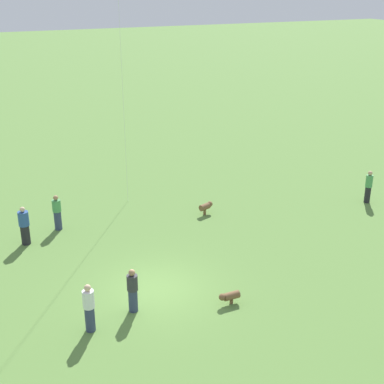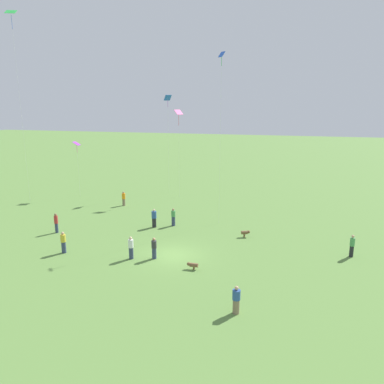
# 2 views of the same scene
# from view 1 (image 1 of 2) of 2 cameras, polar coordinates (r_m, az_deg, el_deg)

# --- Properties ---
(ground_plane) EXTENTS (240.00, 240.00, 0.00)m
(ground_plane) POSITION_cam_1_polar(r_m,az_deg,el_deg) (21.52, -3.89, -10.32)
(ground_plane) COLOR #5B843D
(person_1) EXTENTS (0.59, 0.59, 1.78)m
(person_1) POSITION_cam_1_polar(r_m,az_deg,el_deg) (26.74, -14.19, -2.16)
(person_1) COLOR #333D5B
(person_1) RESTS_ON ground_plane
(person_3) EXTENTS (0.57, 0.57, 1.73)m
(person_3) POSITION_cam_1_polar(r_m,az_deg,el_deg) (19.89, -6.35, -10.42)
(person_3) COLOR #333D5B
(person_3) RESTS_ON ground_plane
(person_4) EXTENTS (0.48, 0.48, 1.82)m
(person_4) POSITION_cam_1_polar(r_m,az_deg,el_deg) (30.61, 18.31, 0.53)
(person_4) COLOR #232328
(person_4) RESTS_ON ground_plane
(person_6) EXTENTS (0.54, 0.54, 1.85)m
(person_6) POSITION_cam_1_polar(r_m,az_deg,el_deg) (25.67, -17.45, -3.47)
(person_6) COLOR #232328
(person_6) RESTS_ON ground_plane
(person_8) EXTENTS (0.55, 0.55, 1.83)m
(person_8) POSITION_cam_1_polar(r_m,az_deg,el_deg) (19.08, -10.92, -12.06)
(person_8) COLOR #333D5B
(person_8) RESTS_ON ground_plane
(dog_0) EXTENTS (0.52, 0.82, 0.63)m
(dog_0) POSITION_cam_1_polar(r_m,az_deg,el_deg) (27.79, 1.51, -1.55)
(dog_0) COLOR brown
(dog_0) RESTS_ON ground_plane
(dog_1) EXTENTS (0.30, 0.84, 0.51)m
(dog_1) POSITION_cam_1_polar(r_m,az_deg,el_deg) (20.48, 3.99, -11.03)
(dog_1) COLOR brown
(dog_1) RESTS_ON ground_plane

